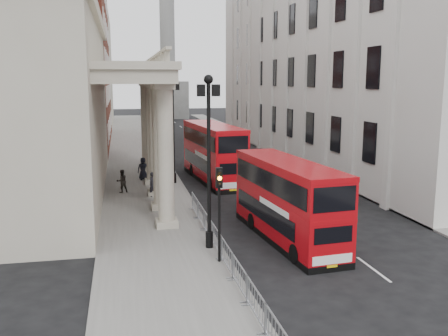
% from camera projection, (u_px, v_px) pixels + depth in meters
% --- Properties ---
extents(ground, '(260.00, 260.00, 0.00)m').
position_uv_depth(ground, '(240.00, 280.00, 20.69)').
color(ground, black).
rests_on(ground, ground).
extents(sidewalk_west, '(6.00, 140.00, 0.12)m').
position_uv_depth(sidewalk_west, '(139.00, 164.00, 49.00)').
color(sidewalk_west, slate).
rests_on(sidewalk_west, ground).
extents(sidewalk_east, '(3.00, 140.00, 0.12)m').
position_uv_depth(sidewalk_east, '(298.00, 159.00, 52.32)').
color(sidewalk_east, slate).
rests_on(sidewalk_east, ground).
extents(kerb, '(0.20, 140.00, 0.14)m').
position_uv_depth(kerb, '(169.00, 163.00, 49.59)').
color(kerb, slate).
rests_on(kerb, ground).
extents(portico_building, '(9.00, 28.00, 12.00)m').
position_uv_depth(portico_building, '(35.00, 112.00, 34.89)').
color(portico_building, '#A69F8B').
rests_on(portico_building, ground).
extents(brick_building, '(9.00, 32.00, 22.00)m').
position_uv_depth(brick_building, '(71.00, 58.00, 62.95)').
color(brick_building, maroon).
rests_on(brick_building, ground).
extents(west_building_far, '(9.00, 30.00, 20.00)m').
position_uv_depth(west_building_far, '(87.00, 71.00, 93.98)').
color(west_building_far, '#A69F8B').
rests_on(west_building_far, ground).
extents(east_building, '(8.00, 55.00, 25.00)m').
position_uv_depth(east_building, '(317.00, 39.00, 52.60)').
color(east_building, beige).
rests_on(east_building, ground).
extents(monument_column, '(8.00, 8.00, 54.20)m').
position_uv_depth(monument_column, '(167.00, 44.00, 107.83)').
color(monument_column, '#60605E').
rests_on(monument_column, ground).
extents(lamp_post_south, '(1.05, 0.44, 8.32)m').
position_uv_depth(lamp_post_south, '(209.00, 150.00, 23.57)').
color(lamp_post_south, black).
rests_on(lamp_post_south, sidewalk_west).
extents(lamp_post_mid, '(1.05, 0.44, 8.32)m').
position_uv_depth(lamp_post_mid, '(173.00, 123.00, 39.00)').
color(lamp_post_mid, black).
rests_on(lamp_post_mid, sidewalk_west).
extents(lamp_post_north, '(1.05, 0.44, 8.32)m').
position_uv_depth(lamp_post_north, '(158.00, 111.00, 54.43)').
color(lamp_post_north, black).
rests_on(lamp_post_north, sidewalk_west).
extents(traffic_light, '(0.28, 0.33, 4.30)m').
position_uv_depth(traffic_light, '(219.00, 197.00, 21.96)').
color(traffic_light, black).
rests_on(traffic_light, sidewalk_west).
extents(crowd_barriers, '(0.50, 18.75, 1.10)m').
position_uv_depth(crowd_barriers, '(222.00, 248.00, 22.65)').
color(crowd_barriers, gray).
rests_on(crowd_barriers, sidewalk_west).
extents(bus_near, '(3.20, 9.75, 4.13)m').
position_uv_depth(bus_near, '(287.00, 199.00, 25.61)').
color(bus_near, '#A8070E').
rests_on(bus_near, ground).
extents(bus_far, '(3.54, 10.94, 4.64)m').
position_uv_depth(bus_far, '(213.00, 151.00, 40.92)').
color(bus_far, '#BD0810').
rests_on(bus_far, ground).
extents(pedestrian_a, '(0.76, 0.70, 1.74)m').
position_uv_depth(pedestrian_a, '(153.00, 184.00, 34.95)').
color(pedestrian_a, black).
rests_on(pedestrian_a, sidewalk_west).
extents(pedestrian_b, '(1.00, 0.91, 1.69)m').
position_uv_depth(pedestrian_b, '(122.00, 181.00, 36.22)').
color(pedestrian_b, black).
rests_on(pedestrian_b, sidewalk_west).
extents(pedestrian_c, '(0.93, 0.64, 1.85)m').
position_uv_depth(pedestrian_c, '(143.00, 169.00, 40.88)').
color(pedestrian_c, black).
rests_on(pedestrian_c, sidewalk_west).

